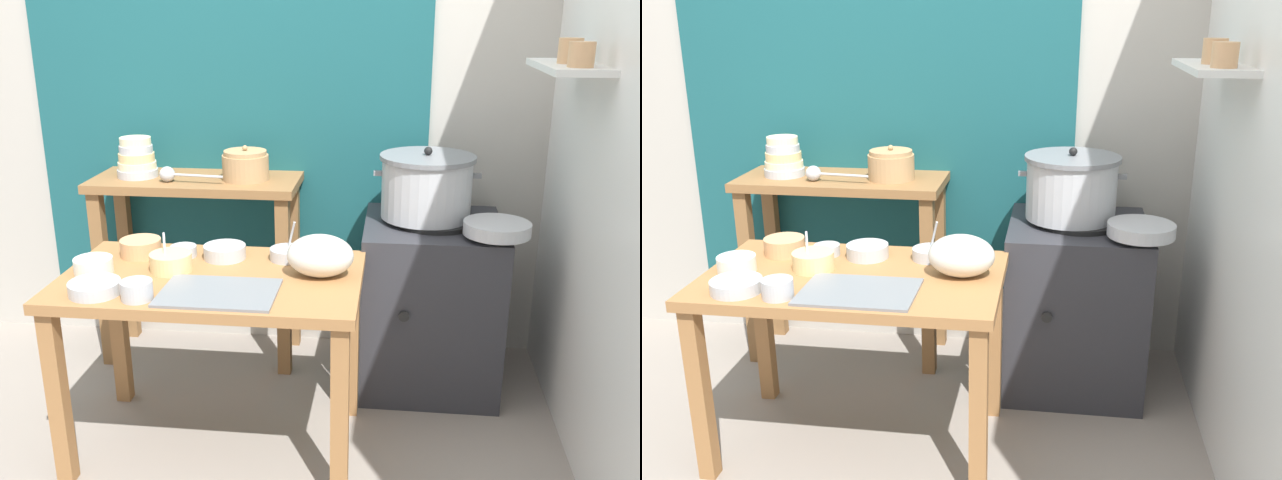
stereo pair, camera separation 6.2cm
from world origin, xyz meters
TOP-DOWN VIEW (x-y plane):
  - ground_plane at (0.00, 0.00)m, footprint 9.00×9.00m
  - wall_back at (0.08, 1.10)m, footprint 4.40×0.12m
  - wall_right at (1.40, 0.20)m, footprint 0.30×3.20m
  - prep_table at (-0.01, 0.09)m, footprint 1.10×0.66m
  - back_shelf_table at (-0.27, 0.83)m, footprint 0.96×0.40m
  - stove_block at (0.83, 0.70)m, footprint 0.60×0.61m
  - steamer_pot at (0.79, 0.72)m, footprint 0.46×0.41m
  - clay_pot at (-0.03, 0.83)m, footprint 0.21×0.21m
  - bowl_stack_enamel at (-0.55, 0.83)m, footprint 0.19×0.19m
  - ladle at (-0.36, 0.75)m, footprint 0.30×0.07m
  - serving_tray at (0.07, -0.08)m, footprint 0.40×0.28m
  - plastic_bag at (0.39, 0.12)m, footprint 0.24×0.18m
  - wide_pan at (1.07, 0.50)m, footprint 0.27×0.27m
  - prep_bowl_0 at (0.25, 0.28)m, footprint 0.14×0.14m
  - prep_bowl_1 at (-0.20, -0.16)m, footprint 0.11×0.11m
  - prep_bowl_2 at (-0.36, -0.13)m, footprint 0.18×0.18m
  - prep_bowl_3 at (-0.44, 0.06)m, footprint 0.14×0.14m
  - prep_bowl_4 at (-0.00, 0.27)m, footprint 0.16×0.16m
  - prep_bowl_5 at (-0.17, 0.11)m, footprint 0.16×0.16m
  - prep_bowl_6 at (-0.34, 0.26)m, footprint 0.16×0.16m
  - prep_bowl_7 at (-0.17, 0.27)m, footprint 0.10×0.10m

SIDE VIEW (x-z plane):
  - ground_plane at x=0.00m, z-range 0.00..0.00m
  - stove_block at x=0.83m, z-range -0.01..0.77m
  - prep_table at x=-0.01m, z-range 0.25..0.97m
  - back_shelf_table at x=-0.27m, z-range 0.23..1.13m
  - serving_tray at x=0.07m, z-range 0.72..0.73m
  - prep_bowl_7 at x=-0.17m, z-range 0.72..0.76m
  - prep_bowl_2 at x=-0.36m, z-range 0.72..0.77m
  - prep_bowl_0 at x=0.25m, z-range 0.67..0.82m
  - prep_bowl_4 at x=0.00m, z-range 0.72..0.77m
  - prep_bowl_3 at x=-0.44m, z-range 0.72..0.78m
  - prep_bowl_1 at x=-0.20m, z-range 0.72..0.79m
  - prep_bowl_6 at x=-0.34m, z-range 0.72..0.79m
  - prep_bowl_5 at x=-0.17m, z-range 0.69..0.83m
  - plastic_bag at x=0.39m, z-range 0.72..0.88m
  - wide_pan at x=1.07m, z-range 0.78..0.83m
  - steamer_pot at x=0.79m, z-range 0.76..1.07m
  - ladle at x=-0.36m, z-range 0.90..0.97m
  - clay_pot at x=-0.03m, z-range 0.89..1.05m
  - bowl_stack_enamel at x=-0.55m, z-range 0.89..1.07m
  - wall_right at x=1.40m, z-range 0.00..2.60m
  - wall_back at x=0.08m, z-range 0.00..2.60m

